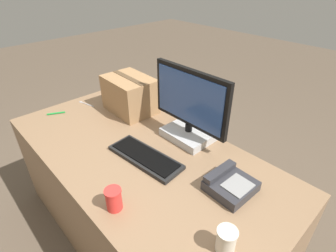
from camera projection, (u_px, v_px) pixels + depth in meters
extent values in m
plane|color=brown|center=(145.00, 229.00, 1.92)|extent=(12.00, 12.00, 0.00)
cube|color=#8C6B4C|center=(142.00, 194.00, 1.73)|extent=(1.80, 0.90, 0.72)
cube|color=#B7B7B7|center=(188.00, 134.00, 1.64)|extent=(0.30, 0.23, 0.05)
cylinder|color=black|center=(189.00, 127.00, 1.61)|extent=(0.04, 0.04, 0.05)
cube|color=black|center=(190.00, 98.00, 1.51)|extent=(0.54, 0.03, 0.34)
cube|color=#2D4C8C|center=(188.00, 99.00, 1.50)|extent=(0.49, 0.01, 0.30)
cube|color=black|center=(145.00, 157.00, 1.47)|extent=(0.46, 0.21, 0.02)
cube|color=black|center=(145.00, 155.00, 1.46)|extent=(0.42, 0.17, 0.01)
cube|color=#2D2D33|center=(231.00, 186.00, 1.26)|extent=(0.20, 0.22, 0.05)
cube|color=#2D2D33|center=(220.00, 172.00, 1.28)|extent=(0.05, 0.20, 0.03)
cube|color=gray|center=(238.00, 185.00, 1.22)|extent=(0.11, 0.13, 0.01)
cylinder|color=red|center=(114.00, 200.00, 1.15)|extent=(0.07, 0.07, 0.10)
cylinder|color=red|center=(113.00, 191.00, 1.12)|extent=(0.08, 0.08, 0.01)
cylinder|color=beige|center=(226.00, 241.00, 0.98)|extent=(0.07, 0.07, 0.10)
cylinder|color=beige|center=(228.00, 232.00, 0.95)|extent=(0.08, 0.08, 0.01)
cube|color=#B2B2B7|center=(87.00, 104.00, 2.03)|extent=(0.13, 0.04, 0.00)
ellipsoid|color=#B2B2B7|center=(81.00, 102.00, 2.07)|extent=(0.03, 0.03, 0.00)
cube|color=#9E754C|center=(130.00, 94.00, 1.89)|extent=(0.37, 0.28, 0.25)
cube|color=brown|center=(129.00, 78.00, 1.82)|extent=(0.36, 0.05, 0.00)
cylinder|color=#198C33|center=(56.00, 113.00, 1.90)|extent=(0.07, 0.12, 0.01)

